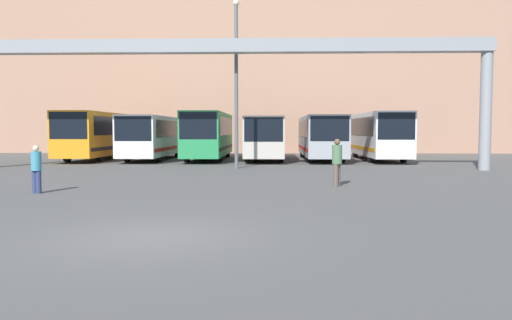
{
  "coord_description": "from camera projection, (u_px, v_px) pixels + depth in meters",
  "views": [
    {
      "loc": [
        2.45,
        -9.68,
        2.12
      ],
      "look_at": [
        1.53,
        20.45,
        0.3
      ],
      "focal_mm": 35.0,
      "sensor_mm": 36.0,
      "label": 1
    }
  ],
  "objects": [
    {
      "name": "ground_plane",
      "position": [
        147.0,
        237.0,
        9.86
      ],
      "size": [
        200.0,
        200.0,
        0.0
      ],
      "primitive_type": "plane",
      "color": "#514F4C"
    },
    {
      "name": "building_backdrop",
      "position": [
        247.0,
        80.0,
        51.09
      ],
      "size": [
        50.9,
        12.0,
        14.4
      ],
      "color": "tan",
      "rests_on": "ground"
    },
    {
      "name": "overhead_gantry",
      "position": [
        225.0,
        61.0,
        26.35
      ],
      "size": [
        27.97,
        0.8,
        6.88
      ],
      "color": "gray",
      "rests_on": "ground"
    },
    {
      "name": "bus_slot_0",
      "position": [
        100.0,
        133.0,
        36.03
      ],
      "size": [
        2.59,
        11.22,
        3.33
      ],
      "color": "orange",
      "rests_on": "ground"
    },
    {
      "name": "bus_slot_1",
      "position": [
        154.0,
        135.0,
        35.8
      ],
      "size": [
        2.51,
        10.98,
        3.06
      ],
      "color": "silver",
      "rests_on": "ground"
    },
    {
      "name": "bus_slot_2",
      "position": [
        209.0,
        133.0,
        35.51
      ],
      "size": [
        2.52,
        10.66,
        3.31
      ],
      "color": "#268C4C",
      "rests_on": "ground"
    },
    {
      "name": "bus_slot_3",
      "position": [
        265.0,
        136.0,
        35.13
      ],
      "size": [
        2.59,
        10.12,
        2.98
      ],
      "color": "beige",
      "rests_on": "ground"
    },
    {
      "name": "bus_slot_4",
      "position": [
        321.0,
        135.0,
        35.51
      ],
      "size": [
        2.57,
        11.13,
        3.06
      ],
      "color": "#999EA5",
      "rests_on": "ground"
    },
    {
      "name": "bus_slot_5",
      "position": [
        378.0,
        133.0,
        35.15
      ],
      "size": [
        2.45,
        10.68,
        3.27
      ],
      "color": "silver",
      "rests_on": "ground"
    },
    {
      "name": "pedestrian_near_right",
      "position": [
        36.0,
        168.0,
        16.63
      ],
      "size": [
        0.33,
        0.33,
        1.61
      ],
      "rotation": [
        0.0,
        0.0,
        6.05
      ],
      "color": "navy",
      "rests_on": "ground"
    },
    {
      "name": "pedestrian_far_center",
      "position": [
        337.0,
        161.0,
        18.69
      ],
      "size": [
        0.37,
        0.37,
        1.78
      ],
      "rotation": [
        0.0,
        0.0,
        0.97
      ],
      "color": "brown",
      "rests_on": "ground"
    },
    {
      "name": "lamp_post",
      "position": [
        236.0,
        78.0,
        27.21
      ],
      "size": [
        0.36,
        0.36,
        9.18
      ],
      "color": "#595B60",
      "rests_on": "ground"
    }
  ]
}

